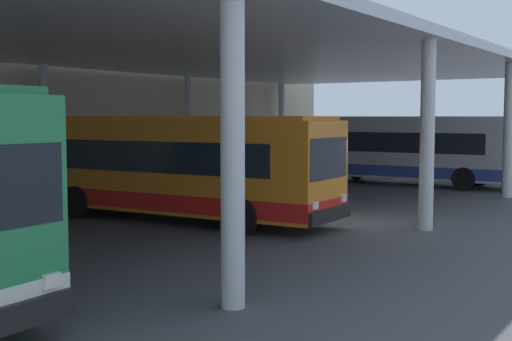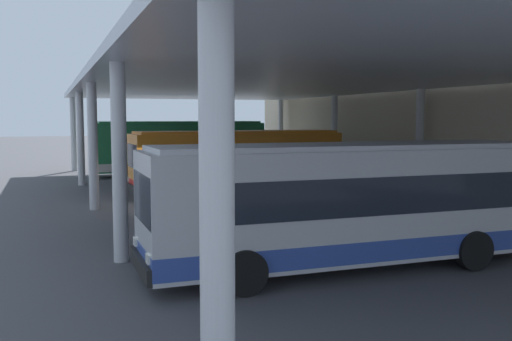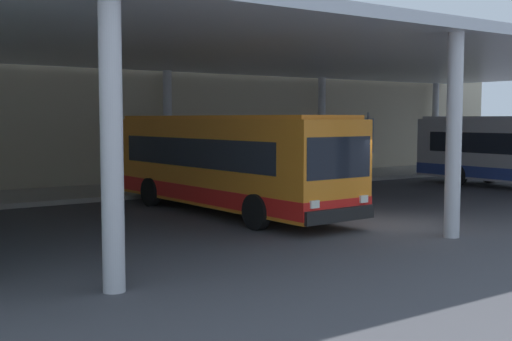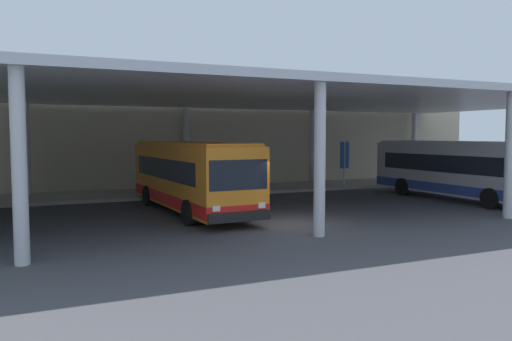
{
  "view_description": "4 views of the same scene",
  "coord_description": "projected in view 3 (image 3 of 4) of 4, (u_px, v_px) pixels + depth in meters",
  "views": [
    {
      "loc": [
        -18.24,
        -8.92,
        3.15
      ],
      "look_at": [
        0.98,
        3.82,
        1.32
      ],
      "focal_mm": 47.7,
      "sensor_mm": 36.0,
      "label": 1
    },
    {
      "loc": [
        24.62,
        -4.26,
        3.82
      ],
      "look_at": [
        0.68,
        4.42,
        1.47
      ],
      "focal_mm": 40.42,
      "sensor_mm": 36.0,
      "label": 2
    },
    {
      "loc": [
        -13.63,
        -13.23,
        3.08
      ],
      "look_at": [
        -1.89,
        3.67,
        1.42
      ],
      "focal_mm": 45.45,
      "sensor_mm": 36.0,
      "label": 3
    },
    {
      "loc": [
        -8.9,
        -16.96,
        3.45
      ],
      "look_at": [
        0.23,
        3.29,
        1.89
      ],
      "focal_mm": 34.73,
      "sensor_mm": 36.0,
      "label": 4
    }
  ],
  "objects": [
    {
      "name": "canopy_shelter",
      "position": [
        270.0,
        56.0,
        22.91
      ],
      "size": [
        40.0,
        17.0,
        5.55
      ],
      "color": "silver",
      "rests_on": "ground"
    },
    {
      "name": "trash_bin",
      "position": [
        130.0,
        177.0,
        26.56
      ],
      "size": [
        0.52,
        0.52,
        0.98
      ],
      "color": "#236638",
      "rests_on": "platform_kerb"
    },
    {
      "name": "bus_second_bay",
      "position": [
        226.0,
        162.0,
        21.06
      ],
      "size": [
        3.06,
        10.64,
        3.17
      ],
      "color": "orange",
      "rests_on": "ground"
    },
    {
      "name": "ground_plane",
      "position": [
        381.0,
        224.0,
        18.83
      ],
      "size": [
        200.0,
        200.0,
        0.0
      ],
      "primitive_type": "plane",
      "color": "#47474C"
    },
    {
      "name": "bench_waiting",
      "position": [
        208.0,
        172.0,
        29.11
      ],
      "size": [
        1.8,
        0.45,
        0.92
      ],
      "color": "#4C515B",
      "rests_on": "platform_kerb"
    },
    {
      "name": "banner_sign",
      "position": [
        368.0,
        140.0,
        33.44
      ],
      "size": [
        0.7,
        0.12,
        3.2
      ],
      "color": "#B2B2B7",
      "rests_on": "platform_kerb"
    },
    {
      "name": "station_building_facade",
      "position": [
        153.0,
        113.0,
        30.84
      ],
      "size": [
        48.0,
        1.6,
        6.67
      ],
      "primitive_type": "cube",
      "color": "#C1B293",
      "rests_on": "ground"
    },
    {
      "name": "platform_kerb",
      "position": [
        187.0,
        186.0,
        28.44
      ],
      "size": [
        42.0,
        4.5,
        0.18
      ],
      "primitive_type": "cube",
      "color": "#A39E93",
      "rests_on": "ground"
    }
  ]
}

